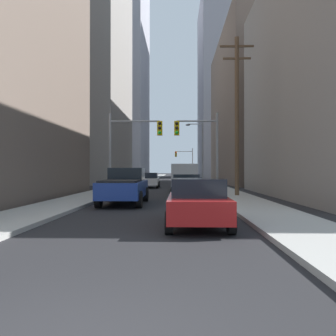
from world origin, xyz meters
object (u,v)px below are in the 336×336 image
(sedan_green, at_px, (186,186))
(traffic_signal_near_right, at_px, (199,140))
(traffic_signal_far_right, at_px, (185,158))
(cargo_van_silver, at_px, (185,176))
(traffic_signal_near_left, at_px, (133,139))
(pickup_truck_blue, at_px, (125,186))
(sedan_red, at_px, (197,202))
(sedan_white, at_px, (150,180))

(sedan_green, height_order, traffic_signal_near_right, traffic_signal_near_right)
(traffic_signal_far_right, bearing_deg, cargo_van_silver, -91.19)
(traffic_signal_near_left, distance_m, traffic_signal_far_right, 42.61)
(pickup_truck_blue, xyz_separation_m, traffic_signal_near_left, (-0.54, 7.63, 3.12))
(traffic_signal_far_right, bearing_deg, sedan_green, -91.11)
(sedan_red, height_order, traffic_signal_near_left, traffic_signal_near_left)
(pickup_truck_blue, distance_m, sedan_green, 5.13)
(traffic_signal_far_right, bearing_deg, sedan_white, -97.37)
(sedan_green, height_order, traffic_signal_near_left, traffic_signal_near_left)
(cargo_van_silver, xyz_separation_m, traffic_signal_near_left, (-3.92, -2.93, 2.76))
(sedan_white, bearing_deg, pickup_truck_blue, -89.82)
(pickup_truck_blue, distance_m, sedan_red, 8.09)
(traffic_signal_near_right, distance_m, traffic_signal_far_right, 42.35)
(sedan_red, xyz_separation_m, sedan_white, (-3.45, 24.48, 0.00))
(sedan_green, relative_size, traffic_signal_near_left, 0.70)
(sedan_green, relative_size, traffic_signal_far_right, 0.70)
(sedan_red, relative_size, traffic_signal_near_left, 0.70)
(traffic_signal_near_left, bearing_deg, sedan_green, -43.93)
(traffic_signal_far_right, bearing_deg, pickup_truck_blue, -94.80)
(cargo_van_silver, height_order, traffic_signal_near_right, traffic_signal_near_right)
(sedan_red, bearing_deg, traffic_signal_far_right, 89.20)
(pickup_truck_blue, height_order, cargo_van_silver, cargo_van_silver)
(pickup_truck_blue, bearing_deg, sedan_white, 90.18)
(sedan_green, xyz_separation_m, sedan_white, (-3.36, 13.20, 0.00))
(sedan_white, bearing_deg, sedan_red, -81.98)
(sedan_red, relative_size, traffic_signal_far_right, 0.70)
(traffic_signal_near_right, bearing_deg, traffic_signal_near_left, 179.99)
(sedan_white, distance_m, traffic_signal_near_left, 10.06)
(cargo_van_silver, relative_size, sedan_red, 1.25)
(pickup_truck_blue, height_order, traffic_signal_near_right, traffic_signal_near_right)
(sedan_red, xyz_separation_m, traffic_signal_near_right, (0.92, 14.97, 3.24))
(sedan_white, distance_m, traffic_signal_near_right, 10.95)
(traffic_signal_far_right, bearing_deg, traffic_signal_near_right, -89.83)
(traffic_signal_near_right, height_order, traffic_signal_far_right, same)
(sedan_white, distance_m, traffic_signal_far_right, 33.28)
(sedan_green, distance_m, traffic_signal_near_right, 5.03)
(cargo_van_silver, relative_size, sedan_green, 1.25)
(pickup_truck_blue, xyz_separation_m, traffic_signal_near_right, (4.32, 7.63, 3.08))
(sedan_red, height_order, sedan_green, same)
(pickup_truck_blue, height_order, traffic_signal_near_left, traffic_signal_near_left)
(pickup_truck_blue, relative_size, sedan_red, 1.28)
(sedan_green, bearing_deg, sedan_white, 104.26)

